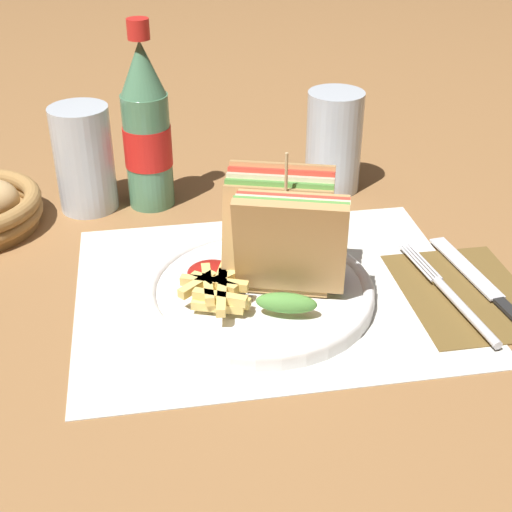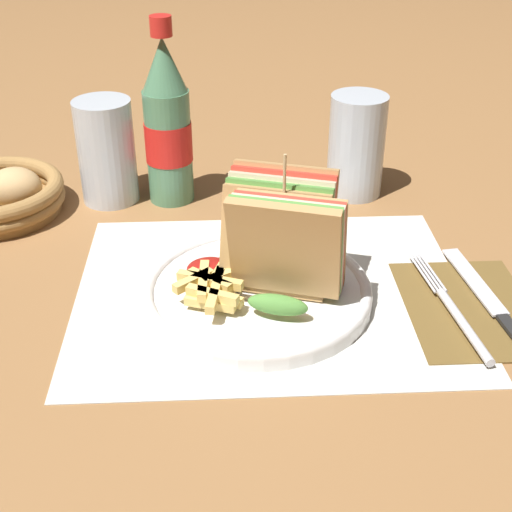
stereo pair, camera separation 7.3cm
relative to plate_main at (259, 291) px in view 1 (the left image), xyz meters
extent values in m
plane|color=olive|center=(-0.02, -0.01, -0.01)|extent=(4.00, 4.00, 0.00)
cube|color=silver|center=(0.01, 0.01, -0.01)|extent=(0.40, 0.32, 0.00)
cylinder|color=white|center=(0.00, 0.00, 0.00)|extent=(0.23, 0.23, 0.01)
torus|color=white|center=(0.00, 0.00, 0.00)|extent=(0.23, 0.23, 0.01)
cube|color=tan|center=(0.02, -0.03, 0.07)|extent=(0.11, 0.06, 0.11)
cube|color=#518E3D|center=(0.03, -0.02, 0.06)|extent=(0.11, 0.06, 0.11)
cube|color=beige|center=(0.03, -0.01, 0.06)|extent=(0.11, 0.06, 0.11)
cube|color=red|center=(0.03, 0.00, 0.06)|extent=(0.11, 0.06, 0.11)
cube|color=tan|center=(0.04, 0.01, 0.06)|extent=(0.11, 0.06, 0.11)
ellipsoid|color=#518E3D|center=(0.02, -0.05, 0.02)|extent=(0.06, 0.04, 0.02)
cube|color=tan|center=(0.02, 0.00, 0.06)|extent=(0.11, 0.06, 0.11)
cube|color=#518E3D|center=(0.02, 0.01, 0.06)|extent=(0.11, 0.06, 0.11)
cube|color=beige|center=(0.02, 0.02, 0.06)|extent=(0.11, 0.06, 0.11)
cube|color=red|center=(0.03, 0.03, 0.06)|extent=(0.11, 0.06, 0.11)
cube|color=tan|center=(0.03, 0.04, 0.07)|extent=(0.11, 0.06, 0.11)
ellipsoid|color=#518E3D|center=(0.02, 0.00, 0.02)|extent=(0.06, 0.04, 0.02)
cylinder|color=tan|center=(0.03, 0.00, 0.08)|extent=(0.00, 0.00, 0.14)
cube|color=#E5C166|center=(-0.05, 0.00, 0.01)|extent=(0.05, 0.04, 0.01)
cube|color=#E5C166|center=(-0.04, -0.03, 0.01)|extent=(0.04, 0.03, 0.01)
cube|color=#E5C166|center=(-0.05, -0.04, 0.01)|extent=(0.05, 0.03, 0.01)
cube|color=#E5C166|center=(-0.05, -0.01, 0.02)|extent=(0.07, 0.03, 0.01)
cube|color=#E5C166|center=(-0.04, -0.03, 0.02)|extent=(0.02, 0.07, 0.01)
cube|color=#E5C166|center=(-0.03, 0.00, 0.02)|extent=(0.06, 0.04, 0.01)
cube|color=#E5C166|center=(-0.04, -0.04, 0.02)|extent=(0.05, 0.03, 0.01)
cube|color=#E5C166|center=(-0.03, 0.01, 0.02)|extent=(0.03, 0.06, 0.01)
cube|color=#E5C166|center=(-0.05, -0.02, 0.02)|extent=(0.05, 0.04, 0.01)
cube|color=#E5C166|center=(-0.05, -0.01, 0.02)|extent=(0.01, 0.06, 0.01)
cube|color=#E5C166|center=(-0.06, -0.01, 0.02)|extent=(0.04, 0.04, 0.01)
ellipsoid|color=maroon|center=(-0.05, 0.02, 0.02)|extent=(0.05, 0.04, 0.02)
cube|color=brown|center=(0.21, -0.03, -0.01)|extent=(0.13, 0.17, 0.00)
cylinder|color=silver|center=(0.20, -0.07, 0.00)|extent=(0.02, 0.12, 0.01)
cylinder|color=silver|center=(0.18, 0.03, 0.00)|extent=(0.01, 0.08, 0.00)
cylinder|color=silver|center=(0.18, 0.03, 0.00)|extent=(0.01, 0.08, 0.00)
cylinder|color=silver|center=(0.19, 0.03, 0.00)|extent=(0.01, 0.08, 0.00)
cylinder|color=silver|center=(0.19, 0.03, 0.00)|extent=(0.01, 0.08, 0.00)
cube|color=silver|center=(0.23, 0.01, 0.00)|extent=(0.03, 0.13, 0.00)
cylinder|color=#4C7F5B|center=(-0.10, 0.24, 0.06)|extent=(0.06, 0.06, 0.14)
cylinder|color=red|center=(-0.10, 0.24, 0.07)|extent=(0.06, 0.06, 0.05)
cone|color=#4C7F5B|center=(-0.10, 0.24, 0.17)|extent=(0.05, 0.05, 0.07)
cylinder|color=red|center=(-0.10, 0.24, 0.21)|extent=(0.03, 0.03, 0.02)
cylinder|color=silver|center=(0.14, 0.24, 0.06)|extent=(0.07, 0.07, 0.13)
cylinder|color=black|center=(0.14, 0.24, 0.01)|extent=(0.06, 0.06, 0.05)
cylinder|color=silver|center=(-0.18, 0.24, 0.06)|extent=(0.07, 0.07, 0.13)
camera|label=1|loc=(-0.10, -0.60, 0.41)|focal=50.00mm
camera|label=2|loc=(-0.03, -0.61, 0.41)|focal=50.00mm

